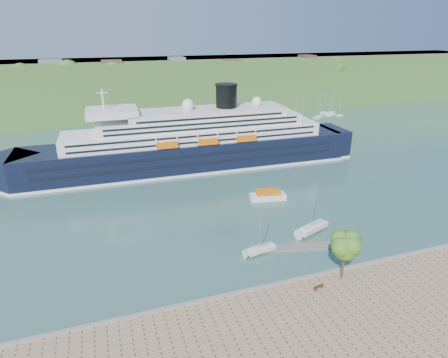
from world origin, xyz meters
TOP-DOWN VIEW (x-y plane):
  - ground at (0.00, 0.00)m, footprint 400.00×400.00m
  - far_hillside at (0.00, 145.00)m, footprint 400.00×50.00m
  - quay_coping at (0.00, -0.20)m, footprint 220.00×0.50m
  - cruise_ship at (-4.55, 57.99)m, footprint 105.38×17.70m
  - park_bench at (0.19, -3.29)m, footprint 1.68×0.96m
  - promenade_tree at (5.13, -2.09)m, footprint 5.55×5.55m
  - floating_pontoon at (4.07, 9.23)m, footprint 18.72×6.73m
  - sailboat_white_near at (-3.36, 9.93)m, footprint 6.43×2.84m
  - sailboat_white_far at (9.39, 13.38)m, footprint 8.24×4.87m
  - tender_launch at (7.56, 30.53)m, footprint 8.91×4.33m

SIDE VIEW (x-z plane):
  - ground at x=0.00m, z-range 0.00..0.00m
  - floating_pontoon at x=4.07m, z-range 0.00..0.42m
  - quay_coping at x=0.00m, z-range 1.00..1.30m
  - tender_launch at x=7.56m, z-range 0.00..2.36m
  - park_bench at x=0.19m, z-range 1.00..2.02m
  - sailboat_white_near at x=-3.36m, z-range 0.00..8.03m
  - sailboat_white_far at x=9.39m, z-range 0.00..10.30m
  - promenade_tree at x=5.13m, z-range 1.00..10.19m
  - cruise_ship at x=-4.55m, z-range 0.00..23.59m
  - far_hillside at x=0.00m, z-range 0.00..24.00m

